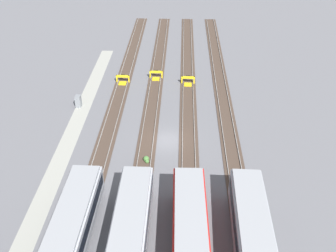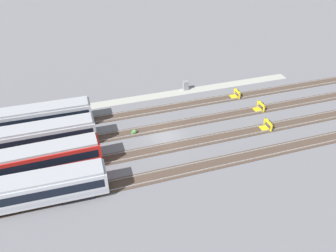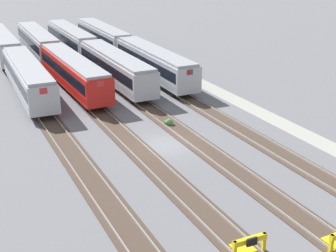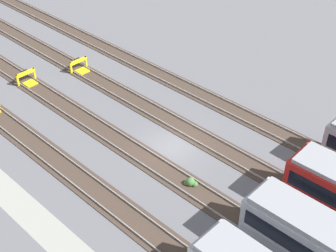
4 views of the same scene
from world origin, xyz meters
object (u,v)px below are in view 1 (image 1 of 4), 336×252
at_px(weed_clump, 146,159).
at_px(electrical_cabinet, 78,101).
at_px(bumper_stop_nearest_track, 123,80).
at_px(bumper_stop_near_inner_track, 156,76).
at_px(bumper_stop_middle_track, 188,81).

bearing_deg(weed_clump, electrical_cabinet, -138.84).
distance_m(bumper_stop_nearest_track, weed_clump, 19.24).
distance_m(bumper_stop_near_inner_track, weed_clump, 20.23).
height_order(bumper_stop_nearest_track, bumper_stop_near_inner_track, same).
xyz_separation_m(electrical_cabinet, weed_clump, (11.44, 10.00, -0.56)).
distance_m(bumper_stop_nearest_track, electrical_cabinet, 8.68).
height_order(electrical_cabinet, weed_clump, electrical_cabinet).
distance_m(bumper_stop_near_inner_track, electrical_cabinet, 13.16).
bearing_deg(bumper_stop_nearest_track, weed_clump, 15.22).
height_order(bumper_stop_near_inner_track, electrical_cabinet, electrical_cabinet).
bearing_deg(weed_clump, bumper_stop_near_inner_track, -179.40).
relative_size(bumper_stop_nearest_track, bumper_stop_middle_track, 1.00).
xyz_separation_m(bumper_stop_near_inner_track, electrical_cabinet, (8.78, -9.79, 0.29)).
bearing_deg(bumper_stop_middle_track, bumper_stop_near_inner_track, -109.48).
bearing_deg(electrical_cabinet, weed_clump, 41.16).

